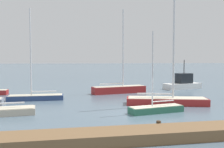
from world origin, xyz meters
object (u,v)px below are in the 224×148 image
sailboat_1 (167,98)px  sailboat_3 (119,88)px  sailboat_5 (36,96)px  fishing_boat_1 (183,83)px  sailboat_4 (156,108)px

sailboat_1 → sailboat_3: size_ratio=1.27×
sailboat_1 → sailboat_5: size_ratio=1.41×
sailboat_5 → sailboat_1: bearing=157.7°
sailboat_1 → sailboat_3: bearing=122.2°
sailboat_3 → fishing_boat_1: size_ratio=1.78×
sailboat_5 → sailboat_4: bearing=140.5°
sailboat_5 → fishing_boat_1: bearing=-161.4°
sailboat_1 → sailboat_5: bearing=173.3°
sailboat_3 → sailboat_4: bearing=-99.9°
sailboat_1 → fishing_boat_1: (6.80, 10.67, 0.18)m
sailboat_1 → fishing_boat_1: size_ratio=2.26×
sailboat_3 → sailboat_5: 9.43m
sailboat_1 → sailboat_3: 8.31m
sailboat_1 → sailboat_4: (-2.05, -2.93, -0.23)m
sailboat_5 → fishing_boat_1: size_ratio=1.60×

